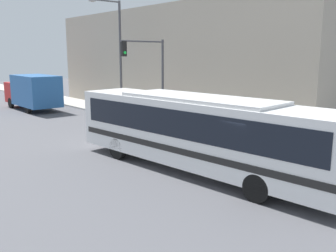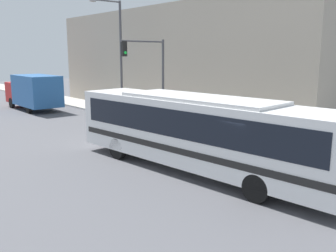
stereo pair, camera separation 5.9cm
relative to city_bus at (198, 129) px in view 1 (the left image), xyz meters
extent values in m
plane|color=#515156|center=(0.17, -1.78, -1.75)|extent=(120.00, 120.00, 0.00)
cube|color=#B7B2A8|center=(6.16, 18.22, -1.69)|extent=(2.98, 70.00, 0.12)
cube|color=#9E9384|center=(10.65, 13.12, 2.37)|extent=(6.00, 27.79, 8.24)
cube|color=white|center=(0.00, 0.00, -0.10)|extent=(3.38, 12.38, 2.51)
cube|color=black|center=(0.00, 0.00, 0.35)|extent=(3.35, 11.41, 1.05)
cube|color=black|center=(0.00, 0.00, -0.65)|extent=(3.39, 11.90, 0.24)
cube|color=silver|center=(0.00, 0.00, 1.21)|extent=(2.75, 6.88, 0.16)
cylinder|color=black|center=(0.76, 3.86, -1.28)|extent=(0.35, 0.96, 0.94)
cylinder|color=black|center=(-1.37, 3.69, -1.28)|extent=(0.35, 0.96, 0.94)
cylinder|color=black|center=(1.33, -3.27, -1.28)|extent=(0.35, 0.96, 0.94)
cylinder|color=black|center=(-0.79, -3.44, -1.28)|extent=(0.35, 0.96, 0.94)
cube|color=#265999|center=(1.52, 20.34, -0.06)|extent=(2.50, 4.93, 2.48)
cube|color=#B21919|center=(1.52, 23.77, -0.43)|extent=(2.37, 1.92, 1.75)
cylinder|color=black|center=(0.42, 23.42, -1.30)|extent=(0.25, 0.90, 0.90)
cylinder|color=black|center=(0.42, 19.42, -1.30)|extent=(0.25, 0.90, 0.90)
cylinder|color=#999999|center=(5.27, 3.50, -1.34)|extent=(0.21, 0.21, 0.59)
sphere|color=#999999|center=(5.27, 3.50, -0.98)|extent=(0.20, 0.20, 0.20)
cylinder|color=#999999|center=(5.27, 3.39, -1.31)|extent=(0.09, 0.12, 0.09)
cylinder|color=#47474C|center=(5.42, 8.69, 1.09)|extent=(0.16, 0.16, 5.43)
cylinder|color=#47474C|center=(3.82, 8.69, 3.65)|extent=(3.20, 0.11, 0.11)
cube|color=black|center=(2.42, 8.69, 3.20)|extent=(0.30, 0.24, 0.90)
sphere|color=#19D83F|center=(2.42, 8.55, 2.98)|extent=(0.18, 0.18, 0.18)
cylinder|color=#47474C|center=(5.27, 6.01, -1.09)|extent=(0.06, 0.06, 1.08)
cylinder|color=#4C4C51|center=(5.27, 6.01, -0.44)|extent=(0.14, 0.14, 0.22)
cylinder|color=#47474C|center=(5.52, 13.73, 2.54)|extent=(0.18, 0.18, 8.33)
cylinder|color=#47474C|center=(4.41, 13.73, 6.61)|extent=(2.23, 0.11, 0.11)
ellipsoid|color=gray|center=(3.29, 13.73, 6.53)|extent=(0.56, 0.28, 0.20)
cylinder|color=slate|center=(6.48, 10.51, -1.22)|extent=(0.28, 0.28, 0.83)
cylinder|color=#B22D33|center=(6.48, 10.51, -0.46)|extent=(0.34, 0.34, 0.69)
sphere|color=tan|center=(6.48, 10.51, 0.00)|extent=(0.22, 0.22, 0.22)
camera|label=1|loc=(-10.27, -10.15, 2.89)|focal=40.00mm
camera|label=2|loc=(-10.22, -10.19, 2.89)|focal=40.00mm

